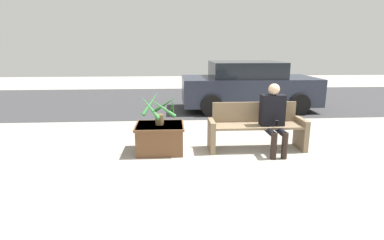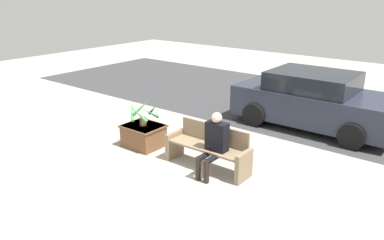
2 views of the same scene
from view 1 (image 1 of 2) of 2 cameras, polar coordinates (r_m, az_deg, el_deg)
ground_plane at (r=5.01m, az=13.21°, el=-8.46°), size 30.00×30.00×0.00m
road_surface at (r=10.81m, az=3.91°, el=3.87°), size 20.00×6.00×0.01m
bench at (r=5.68m, az=12.13°, el=-1.29°), size 1.77×0.52×0.86m
person_seated at (r=5.52m, az=15.30°, el=0.90°), size 0.42×0.62×1.24m
planter_box at (r=5.47m, az=-6.12°, el=-3.24°), size 0.86×0.74×0.51m
potted_plant at (r=5.33m, az=-6.10°, el=2.12°), size 0.70×0.71×0.59m
parked_car at (r=9.22m, az=10.54°, el=6.36°), size 3.95×1.98×1.43m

